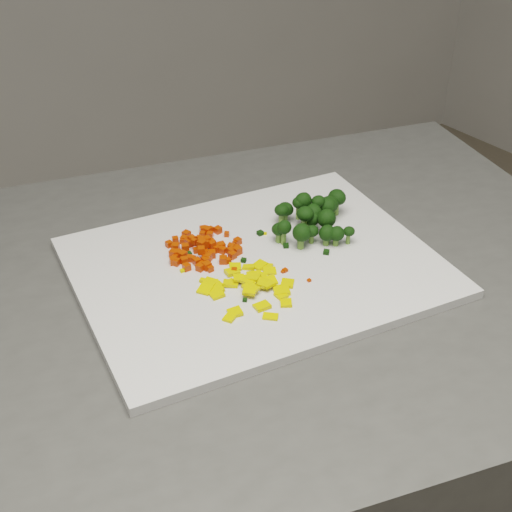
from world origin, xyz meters
TOP-DOWN VIEW (x-y plane):
  - cutting_board at (-0.20, 0.50)m, footprint 0.45×0.38m
  - carrot_pile at (-0.24, 0.56)m, footprint 0.09×0.09m
  - pepper_pile at (-0.24, 0.47)m, footprint 0.10×0.10m
  - broccoli_pile at (-0.10, 0.52)m, footprint 0.11×0.11m
  - carrot_cube_0 at (-0.21, 0.59)m, footprint 0.01×0.01m
  - carrot_cube_1 at (-0.20, 0.55)m, footprint 0.01×0.01m
  - carrot_cube_2 at (-0.21, 0.53)m, footprint 0.01×0.01m
  - carrot_cube_3 at (-0.20, 0.59)m, footprint 0.01×0.01m
  - carrot_cube_4 at (-0.23, 0.53)m, footprint 0.01×0.01m
  - carrot_cube_5 at (-0.24, 0.58)m, footprint 0.01×0.01m
  - carrot_cube_6 at (-0.24, 0.56)m, footprint 0.01×0.01m
  - carrot_cube_7 at (-0.23, 0.55)m, footprint 0.01×0.01m
  - carrot_cube_8 at (-0.23, 0.57)m, footprint 0.01×0.01m
  - carrot_cube_9 at (-0.26, 0.53)m, footprint 0.01×0.01m
  - carrot_cube_10 at (-0.22, 0.60)m, footprint 0.01×0.01m
  - carrot_cube_11 at (-0.27, 0.54)m, footprint 0.01×0.01m
  - carrot_cube_12 at (-0.22, 0.53)m, footprint 0.01×0.01m
  - carrot_cube_13 at (-0.25, 0.59)m, footprint 0.01×0.01m
  - carrot_cube_14 at (-0.22, 0.55)m, footprint 0.01×0.01m
  - carrot_cube_15 at (-0.24, 0.58)m, footprint 0.01×0.01m
  - carrot_cube_16 at (-0.25, 0.52)m, footprint 0.01×0.01m
  - carrot_cube_17 at (-0.24, 0.55)m, footprint 0.01×0.01m
  - carrot_cube_18 at (-0.23, 0.52)m, footprint 0.01×0.01m
  - carrot_cube_19 at (-0.22, 0.57)m, footprint 0.01×0.01m
  - carrot_cube_20 at (-0.26, 0.55)m, footprint 0.01×0.01m
  - carrot_cube_21 at (-0.26, 0.54)m, footprint 0.01×0.01m
  - carrot_cube_22 at (-0.24, 0.57)m, footprint 0.01×0.01m
  - carrot_cube_23 at (-0.23, 0.56)m, footprint 0.01×0.01m
  - carrot_cube_24 at (-0.23, 0.53)m, footprint 0.01×0.01m
  - carrot_cube_25 at (-0.28, 0.56)m, footprint 0.01×0.01m
  - carrot_cube_26 at (-0.27, 0.54)m, footprint 0.01×0.01m
  - carrot_cube_27 at (-0.25, 0.55)m, footprint 0.01×0.01m
  - carrot_cube_28 at (-0.25, 0.58)m, footprint 0.01×0.01m
  - carrot_cube_29 at (-0.21, 0.54)m, footprint 0.01×0.01m
  - carrot_cube_30 at (-0.24, 0.55)m, footprint 0.01×0.01m
  - carrot_cube_31 at (-0.24, 0.58)m, footprint 0.01×0.01m
  - carrot_cube_32 at (-0.26, 0.58)m, footprint 0.01×0.01m
  - carrot_cube_33 at (-0.20, 0.54)m, footprint 0.01×0.01m
  - carrot_cube_34 at (-0.24, 0.59)m, footprint 0.01×0.01m
  - carrot_cube_35 at (-0.24, 0.58)m, footprint 0.01×0.01m
  - carrot_cube_36 at (-0.24, 0.58)m, footprint 0.01×0.01m
  - carrot_cube_37 at (-0.24, 0.56)m, footprint 0.01×0.01m
  - carrot_cube_38 at (-0.21, 0.59)m, footprint 0.01×0.01m
  - carrot_cube_39 at (-0.25, 0.60)m, footprint 0.01×0.01m
  - carrot_cube_40 at (-0.25, 0.56)m, footprint 0.01×0.01m
  - carrot_cube_41 at (-0.24, 0.58)m, footprint 0.01×0.01m
  - carrot_cube_42 at (-0.22, 0.58)m, footprint 0.01×0.01m
  - carrot_cube_43 at (-0.21, 0.54)m, footprint 0.01×0.01m
  - carrot_cube_44 at (-0.24, 0.56)m, footprint 0.01×0.01m
  - carrot_cube_45 at (-0.22, 0.55)m, footprint 0.01×0.01m
  - carrot_cube_46 at (-0.27, 0.57)m, footprint 0.01×0.01m
  - carrot_cube_47 at (-0.24, 0.56)m, footprint 0.01×0.01m
  - carrot_cube_48 at (-0.22, 0.55)m, footprint 0.01×0.01m
  - carrot_cube_49 at (-0.26, 0.53)m, footprint 0.01×0.01m
  - carrot_cube_50 at (-0.20, 0.57)m, footprint 0.01×0.01m
  - carrot_cube_51 at (-0.25, 0.54)m, footprint 0.01×0.01m
  - carrot_cube_52 at (-0.24, 0.58)m, footprint 0.01×0.01m
  - carrot_cube_53 at (-0.26, 0.55)m, footprint 0.01×0.01m
  - carrot_cube_54 at (-0.27, 0.57)m, footprint 0.01×0.01m
  - carrot_cube_55 at (-0.20, 0.54)m, footprint 0.01×0.01m
  - carrot_cube_56 at (-0.22, 0.59)m, footprint 0.01×0.01m
  - carrot_cube_57 at (-0.23, 0.55)m, footprint 0.01×0.01m
  - carrot_cube_58 at (-0.27, 0.57)m, footprint 0.01×0.01m
  - carrot_cube_59 at (-0.27, 0.56)m, footprint 0.01×0.01m
  - carrot_cube_60 at (-0.22, 0.57)m, footprint 0.01×0.01m
  - carrot_cube_61 at (-0.23, 0.53)m, footprint 0.01×0.01m
  - carrot_cube_62 at (-0.25, 0.59)m, footprint 0.01×0.01m
  - carrot_cube_63 at (-0.21, 0.59)m, footprint 0.01×0.01m
  - carrot_cube_64 at (-0.25, 0.54)m, footprint 0.01×0.01m
  - carrot_cube_65 at (-0.24, 0.60)m, footprint 0.01×0.01m
  - carrot_cube_66 at (-0.23, 0.56)m, footprint 0.01×0.01m
  - carrot_cube_67 at (-0.25, 0.54)m, footprint 0.01×0.01m
  - carrot_cube_68 at (-0.27, 0.57)m, footprint 0.01×0.01m
  - carrot_cube_69 at (-0.26, 0.53)m, footprint 0.01×0.01m
  - carrot_cube_70 at (-0.20, 0.55)m, footprint 0.01×0.01m
  - carrot_cube_71 at (-0.24, 0.57)m, footprint 0.01×0.01m
  - carrot_cube_72 at (-0.27, 0.57)m, footprint 0.01×0.01m
  - carrot_cube_73 at (-0.27, 0.59)m, footprint 0.01×0.01m
  - carrot_cube_74 at (-0.22, 0.54)m, footprint 0.01×0.01m
  - carrot_cube_75 at (-0.28, 0.56)m, footprint 0.01×0.01m
  - carrot_cube_76 at (-0.27, 0.55)m, footprint 0.01×0.01m
  - pepper_chunk_0 at (-0.22, 0.48)m, footprint 0.02×0.02m
  - pepper_chunk_1 at (-0.21, 0.46)m, footprint 0.02×0.02m
  - pepper_chunk_2 at (-0.21, 0.48)m, footprint 0.01×0.01m
  - pepper_chunk_3 at (-0.20, 0.48)m, footprint 0.02×0.02m
  - pepper_chunk_4 at (-0.25, 0.49)m, footprint 0.02×0.02m
  - pepper_chunk_5 at (-0.20, 0.50)m, footprint 0.02×0.02m
  - pepper_chunk_6 at (-0.21, 0.45)m, footprint 0.01×0.02m
  - pepper_chunk_7 at (-0.25, 0.46)m, footprint 0.02×0.02m
  - pepper_chunk_8 at (-0.29, 0.44)m, footprint 0.02×0.02m
  - pepper_chunk_9 at (-0.21, 0.44)m, footprint 0.02×0.02m
  - pepper_chunk_10 at (-0.20, 0.45)m, footprint 0.02×0.02m
  - pepper_chunk_11 at (-0.23, 0.46)m, footprint 0.02×0.02m
  - pepper_chunk_12 at (-0.22, 0.50)m, footprint 0.02×0.02m
  - pepper_chunk_13 at (-0.23, 0.48)m, footprint 0.02×0.02m
  - pepper_chunk_14 at (-0.22, 0.46)m, footprint 0.02×0.02m
  - pepper_chunk_15 at (-0.22, 0.42)m, footprint 0.02×0.02m
  - pepper_chunk_16 at (-0.24, 0.47)m, footprint 0.02×0.02m
  - pepper_chunk_17 at (-0.20, 0.49)m, footprint 0.02×0.02m
  - pepper_chunk_18 at (-0.25, 0.41)m, footprint 0.02×0.02m
  - pepper_chunk_19 at (-0.24, 0.46)m, footprint 0.01×0.01m
  - pepper_chunk_20 at (-0.25, 0.49)m, footprint 0.01×0.01m
  - pepper_chunk_21 at (-0.28, 0.44)m, footprint 0.02×0.02m
  - pepper_chunk_22 at (-0.28, 0.49)m, footprint 0.02×0.02m
  - pepper_chunk_23 at (-0.23, 0.51)m, footprint 0.02×0.02m
  - pepper_chunk_24 at (-0.24, 0.50)m, footprint 0.02×0.01m
  - pepper_chunk_25 at (-0.23, 0.48)m, footprint 0.02×0.02m
  - pepper_chunk_26 at (-0.22, 0.44)m, footprint 0.01×0.01m
  - pepper_chunk_27 at (-0.27, 0.48)m, footprint 0.02×0.01m
  - pepper_chunk_28 at (-0.27, 0.50)m, footprint 0.02×0.02m
  - pepper_chunk_29 at (-0.25, 0.43)m, footprint 0.02×0.02m
  - pepper_chunk_30 at (-0.27, 0.49)m, footprint 0.02×0.01m
  - pepper_chunk_31 at (-0.24, 0.48)m, footprint 0.02×0.02m
  - pepper_chunk_32 at (-0.26, 0.49)m, footprint 0.01×0.01m
  - pepper_chunk_33 at (-0.24, 0.46)m, footprint 0.01×0.01m
  - broccoli_floret_0 at (-0.11, 0.52)m, footprint 0.02×0.02m
  - broccoli_floret_1 at (-0.05, 0.54)m, footprint 0.03×0.03m
  - broccoli_floret_2 at (-0.09, 0.47)m, footprint 0.02×0.02m
  - broccoli_floret_3 at (-0.15, 0.52)m, footprint 0.02×0.02m
  - broccoli_floret_4 at (-0.12, 0.50)m, footprint 0.02×0.02m
  - broccoli_floret_5 at (-0.13, 0.56)m, footprint 0.03×0.03m
  - broccoli_floret_6 at (-0.10, 0.50)m, footprint 0.03×0.03m
  - broccoli_floret_7 at (-0.15, 0.53)m, footprint 0.02×0.02m
  - broccoli_floret_8 at (-0.05, 0.53)m, footprint 0.03×0.03m
  - broccoli_floret_9 at (-0.10, 0.48)m, footprint 0.03×0.03m
  - broccoli_floret_10 at (-0.11, 0.54)m, footprint 0.02×0.02m
  - broccoli_floret_11 at (-0.10, 0.53)m, footprint 0.03×0.03m
  - broccoli_floret_12 at (-0.14, 0.50)m, footprint 0.03×0.03m
  - broccoli_floret_13 at (-0.08, 0.53)m, footprint 0.03×0.03m
  - broccoli_floret_14 at (-0.10, 0.53)m, footprint 0.03×0.03m
  - broccoli_floret_15 at (-0.09, 0.53)m, footprint 0.03×0.03m
  - broccoli_floret_16 at (-0.15, 0.52)m, footprint 0.02×0.02m
  - broccoli_floret_17 at (-0.11, 0.54)m, footprint 0.03×0.03m
  - broccoli_floret_18 at (-0.07, 0.53)m, footprint 0.03×0.03m
  - broccoli_floret_19 at (-0.11, 0.49)m, footprint 0.03×0.03m
  - broccoli_floret_20 at (-0.12, 0.52)m, footprint 0.03×0.03m
  - broccoli_floret_21 at (-0.12, 0.56)m, footprint 0.03×0.03m
  - stray_bit_0 at (-0.12, 0.47)m, footprint 0.01×0.01m
  - stray_bit_1 at (-0.24, 0.55)m, footprint 0.00×0.00m
  - stray_bit_2 at (-0.18, 0.44)m, footprint 0.00×0.00m
  - stray_bit_3 at (-0.28, 0.54)m, footprint 0.01×0.01m
  - stray_bit_4 at (-0.19, 0.47)m, footprint 0.01×0.01m
  - stray_bit_5 at (-0.23, 0.51)m, footprint 0.01×0.01m
  - stray_bit_6 at (-0.19, 0.47)m, footprint 0.00×0.00m
  - stray_bit_7 at (-0.27, 0.51)m, footprint 0.01×0.01m
  - stray_bit_8 at (-0.15, 0.51)m, footprint 0.01×0.01m
  - stray_bit_9 at (-0.24, 0.46)m, footprint 0.01×0.01m
  - stray_bit_10 at (-0.25, 0.45)m, footprint 0.01×0.01m
  - stray_bit_11 at (-0.23, 0.49)m, footprint 0.01×0.01m
  - stray_bit_12 at (-0.21, 0.52)m, footprint 0.01×0.01m
  - stray_bit_13 at (-0.26, 0.56)m, footprint 0.01×0.01m
  - stray_bit_14 at (-0.16, 0.55)m, footprint 0.01×0.01m
  - stray_bit_15 at (-0.16, 0.55)m, footprint 0.01×0.01m

SIDE VIEW (x-z plane):
  - cutting_board at x=-0.20m, z-range 0.90..0.91m
  - stray_bit_14 at x=-0.16m, z-range 0.91..0.91m
  - stray_bit_6 at x=-0.19m, z-range 0.91..0.91m
  - stray_bit_1 at x=-0.24m, z-range 0.91..0.91m
  - stray_bit_2 at x=-0.18m, z-range 0.91..0.91m
  - pepper_chunk_1 at x=-0.21m, z-range 0.91..0.92m
  - pepper_chunk_8 at x=-0.29m, z-range 0.91..0.91m
  - pepper_chunk_10 at x=-0.20m, z-range 0.91..0.91m
  - pepper_chunk_17 at x=-0.20m, z-range 0.91..0.91m
  - pepper_chunk_6 at x=-0.21m, z-range 0.91..0.92m
  - pepper_chunk_20 at x=-0.25m, z-range 0.91..0.91m
  - stray_bit_3 at x=-0.28m, z-range 0.91..0.91m
  - pepper_chunk_18 at x=-0.25m, z-range 0.91..0.91m
  - pepper_chunk_30 at x=-0.27m, z-range 0.91..0.92m
  - pepper_chunk_0 at x=-0.22m, z-range 0.91..0.91m
  - pepper_chunk_32 at x=-0.26m, z-range 0.91..0.91m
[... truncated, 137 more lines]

